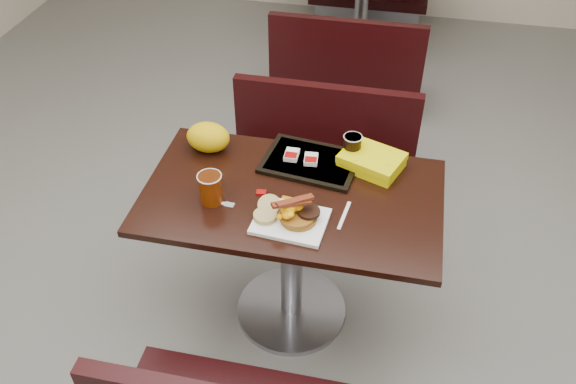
% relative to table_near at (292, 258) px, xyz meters
% --- Properties ---
extents(floor, '(6.00, 7.00, 0.01)m').
position_rel_table_near_xyz_m(floor, '(0.00, 0.00, -0.38)').
color(floor, slate).
rests_on(floor, ground).
extents(table_near, '(1.20, 0.70, 0.75)m').
position_rel_table_near_xyz_m(table_near, '(0.00, 0.00, 0.00)').
color(table_near, black).
rests_on(table_near, floor).
extents(bench_near_n, '(1.00, 0.46, 0.72)m').
position_rel_table_near_xyz_m(bench_near_n, '(0.00, 0.70, -0.02)').
color(bench_near_n, black).
rests_on(bench_near_n, floor).
extents(table_far, '(1.20, 0.70, 0.75)m').
position_rel_table_near_xyz_m(table_far, '(0.00, 2.60, 0.00)').
color(table_far, black).
rests_on(table_far, floor).
extents(bench_far_s, '(1.00, 0.46, 0.72)m').
position_rel_table_near_xyz_m(bench_far_s, '(0.00, 1.90, -0.02)').
color(bench_far_s, black).
rests_on(bench_far_s, floor).
extents(platter, '(0.29, 0.23, 0.02)m').
position_rel_table_near_xyz_m(platter, '(0.03, -0.17, 0.38)').
color(platter, white).
rests_on(platter, table_near).
extents(pancake_stack, '(0.16, 0.16, 0.03)m').
position_rel_table_near_xyz_m(pancake_stack, '(0.06, -0.16, 0.41)').
color(pancake_stack, '#8E5D17').
rests_on(pancake_stack, platter).
extents(sausage_patty, '(0.09, 0.09, 0.01)m').
position_rel_table_near_xyz_m(sausage_patty, '(0.09, -0.15, 0.43)').
color(sausage_patty, black).
rests_on(sausage_patty, pancake_stack).
extents(scrambled_eggs, '(0.11, 0.11, 0.05)m').
position_rel_table_near_xyz_m(scrambled_eggs, '(0.02, -0.17, 0.44)').
color(scrambled_eggs, yellow).
rests_on(scrambled_eggs, pancake_stack).
extents(bacon_strips, '(0.17, 0.14, 0.01)m').
position_rel_table_near_xyz_m(bacon_strips, '(0.03, -0.17, 0.48)').
color(bacon_strips, '#44040C').
rests_on(bacon_strips, scrambled_eggs).
extents(muffin_bottom, '(0.10, 0.10, 0.02)m').
position_rel_table_near_xyz_m(muffin_bottom, '(-0.07, -0.18, 0.40)').
color(muffin_bottom, tan).
rests_on(muffin_bottom, platter).
extents(muffin_top, '(0.10, 0.10, 0.05)m').
position_rel_table_near_xyz_m(muffin_top, '(-0.06, -0.13, 0.41)').
color(muffin_top, tan).
rests_on(muffin_top, platter).
extents(coffee_cup_near, '(0.10, 0.10, 0.13)m').
position_rel_table_near_xyz_m(coffee_cup_near, '(-0.30, -0.11, 0.44)').
color(coffee_cup_near, '#943305').
rests_on(coffee_cup_near, table_near).
extents(fork, '(0.14, 0.03, 0.00)m').
position_rel_table_near_xyz_m(fork, '(-0.30, -0.11, 0.38)').
color(fork, white).
rests_on(fork, table_near).
extents(knife, '(0.03, 0.16, 0.00)m').
position_rel_table_near_xyz_m(knife, '(0.22, -0.09, 0.38)').
color(knife, white).
rests_on(knife, table_near).
extents(condiment_syrup, '(0.05, 0.04, 0.01)m').
position_rel_table_near_xyz_m(condiment_syrup, '(-0.01, -0.05, 0.38)').
color(condiment_syrup, '#C76A08').
rests_on(condiment_syrup, table_near).
extents(condiment_ketchup, '(0.04, 0.03, 0.01)m').
position_rel_table_near_xyz_m(condiment_ketchup, '(-0.12, -0.02, 0.38)').
color(condiment_ketchup, '#8C0504').
rests_on(condiment_ketchup, table_near).
extents(tray, '(0.43, 0.33, 0.02)m').
position_rel_table_near_xyz_m(tray, '(0.04, 0.21, 0.38)').
color(tray, black).
rests_on(tray, table_near).
extents(hashbrown_sleeve_left, '(0.06, 0.08, 0.02)m').
position_rel_table_near_xyz_m(hashbrown_sleeve_left, '(-0.05, 0.22, 0.40)').
color(hashbrown_sleeve_left, silver).
rests_on(hashbrown_sleeve_left, tray).
extents(hashbrown_sleeve_right, '(0.06, 0.08, 0.02)m').
position_rel_table_near_xyz_m(hashbrown_sleeve_right, '(0.04, 0.20, 0.40)').
color(hashbrown_sleeve_right, silver).
rests_on(hashbrown_sleeve_right, tray).
extents(coffee_cup_far, '(0.08, 0.08, 0.10)m').
position_rel_table_near_xyz_m(coffee_cup_far, '(0.20, 0.27, 0.44)').
color(coffee_cup_far, black).
rests_on(coffee_cup_far, tray).
extents(clamshell, '(0.30, 0.26, 0.07)m').
position_rel_table_near_xyz_m(clamshell, '(0.29, 0.24, 0.41)').
color(clamshell, '#DCCE03').
rests_on(clamshell, table_near).
extents(paper_bag, '(0.22, 0.19, 0.13)m').
position_rel_table_near_xyz_m(paper_bag, '(-0.42, 0.22, 0.44)').
color(paper_bag, yellow).
rests_on(paper_bag, table_near).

